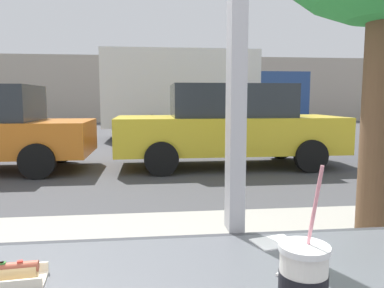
% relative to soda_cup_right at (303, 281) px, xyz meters
% --- Properties ---
extents(ground_plane, '(60.00, 60.00, 0.00)m').
position_rel_soda_cup_right_xyz_m(ground_plane, '(-0.02, 8.42, -1.07)').
color(ground_plane, '#424244').
extents(sidewalk_strip, '(16.00, 2.80, 0.15)m').
position_rel_soda_cup_right_xyz_m(sidewalk_strip, '(-0.02, 2.02, -1.00)').
color(sidewalk_strip, '#9E998E').
rests_on(sidewalk_strip, ground).
extents(building_facade_far, '(28.00, 1.20, 4.03)m').
position_rel_soda_cup_right_xyz_m(building_facade_far, '(-0.02, 23.03, 0.94)').
color(building_facade_far, '#A89E8E').
rests_on(building_facade_far, ground).
extents(soda_cup_right, '(0.10, 0.10, 0.30)m').
position_rel_soda_cup_right_xyz_m(soda_cup_right, '(0.00, 0.00, 0.00)').
color(soda_cup_right, silver).
rests_on(soda_cup_right, window_counter).
extents(loose_straw, '(0.15, 0.12, 0.01)m').
position_rel_soda_cup_right_xyz_m(loose_straw, '(0.08, 0.23, -0.07)').
color(loose_straw, white).
rests_on(loose_straw, window_counter).
extents(napkin_wrapper, '(0.14, 0.12, 0.00)m').
position_rel_soda_cup_right_xyz_m(napkin_wrapper, '(0.07, 0.37, -0.07)').
color(napkin_wrapper, white).
rests_on(napkin_wrapper, window_counter).
extents(parked_car_yellow, '(4.65, 1.91, 1.72)m').
position_rel_soda_cup_right_xyz_m(parked_car_yellow, '(1.37, 7.02, -0.20)').
color(parked_car_yellow, gold).
rests_on(parked_car_yellow, ground).
extents(box_truck, '(7.06, 2.44, 3.07)m').
position_rel_soda_cup_right_xyz_m(box_truck, '(1.48, 12.75, 0.59)').
color(box_truck, silver).
rests_on(box_truck, ground).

